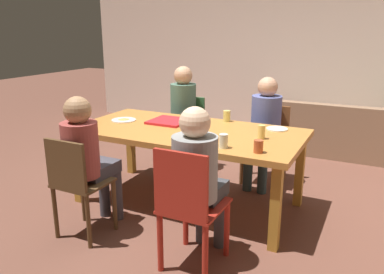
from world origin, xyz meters
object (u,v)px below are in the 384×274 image
object	(u,v)px
chair_1	(186,129)
pizza_box_0	(169,121)
person_2	(264,123)
person_3	(87,153)
person_1	(181,111)
drinking_glass_0	(262,132)
plate_1	(124,120)
drinking_glass_3	(224,141)
drinking_glass_2	(227,116)
couch	(334,134)
chair_3	(76,182)
plate_0	(277,129)
chair_0	(189,206)
dining_table	(187,137)
person_0	(198,172)
chair_2	(267,139)
drinking_glass_1	(258,146)

from	to	relation	value
chair_1	pizza_box_0	distance (m)	0.85
person_2	person_3	distance (m)	1.97
person_1	drinking_glass_0	size ratio (longest dim) A/B	10.29
plate_1	drinking_glass_3	xyz separation A→B (m)	(1.30, -0.41, 0.05)
plate_1	drinking_glass_2	distance (m)	1.08
couch	pizza_box_0	bearing A→B (deg)	-121.81
chair_3	plate_0	world-z (taller)	chair_3
chair_1	person_3	size ratio (longest dim) A/B	0.74
chair_1	person_1	bearing A→B (deg)	-90.00
pizza_box_0	drinking_glass_2	world-z (taller)	drinking_glass_2
person_1	pizza_box_0	bearing A→B (deg)	-72.53
person_3	couch	size ratio (longest dim) A/B	0.61
chair_0	plate_1	world-z (taller)	chair_0
drinking_glass_3	couch	distance (m)	2.92
dining_table	chair_0	xyz separation A→B (m)	(0.52, -0.99, -0.19)
plate_0	couch	size ratio (longest dim) A/B	0.10
pizza_box_0	couch	distance (m)	2.70
couch	person_2	bearing A→B (deg)	-109.99
chair_3	couch	size ratio (longest dim) A/B	0.45
dining_table	drinking_glass_2	distance (m)	0.53
person_3	plate_0	xyz separation A→B (m)	(1.28, 1.23, 0.07)
dining_table	drinking_glass_2	bearing A→B (deg)	64.97
drinking_glass_2	couch	xyz separation A→B (m)	(0.88, 1.95, -0.56)
person_0	chair_1	xyz separation A→B (m)	(-1.02, 1.78, -0.22)
chair_0	plate_0	size ratio (longest dim) A/B	4.62
chair_0	person_0	distance (m)	0.25
person_0	plate_0	size ratio (longest dim) A/B	5.89
person_3	couch	bearing A→B (deg)	63.94
chair_3	person_1	bearing A→B (deg)	90.00
person_3	couch	xyz separation A→B (m)	(1.60, 3.27, -0.44)
drinking_glass_0	person_1	bearing A→B (deg)	146.91
person_1	chair_2	bearing A→B (deg)	9.08
person_3	drinking_glass_0	distance (m)	1.51
pizza_box_0	drinking_glass_2	distance (m)	0.60
plate_0	person_3	bearing A→B (deg)	-135.99
dining_table	person_2	size ratio (longest dim) A/B	1.82
drinking_glass_2	person_2	bearing A→B (deg)	50.18
dining_table	plate_1	xyz separation A→B (m)	(-0.76, 0.02, 0.08)
person_1	drinking_glass_2	world-z (taller)	person_1
chair_2	drinking_glass_3	size ratio (longest dim) A/B	7.40
pizza_box_0	drinking_glass_1	size ratio (longest dim) A/B	3.64
chair_0	chair_1	size ratio (longest dim) A/B	1.06
person_2	drinking_glass_1	xyz separation A→B (m)	(0.30, -1.21, 0.11)
chair_2	plate_1	bearing A→B (deg)	-143.37
person_3	plate_0	world-z (taller)	person_3
person_1	plate_0	distance (m)	1.34
chair_0	chair_1	xyz separation A→B (m)	(-1.02, 1.93, -0.01)
drinking_glass_3	pizza_box_0	bearing A→B (deg)	146.03
dining_table	chair_0	size ratio (longest dim) A/B	2.32
plate_1	couch	size ratio (longest dim) A/B	0.13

